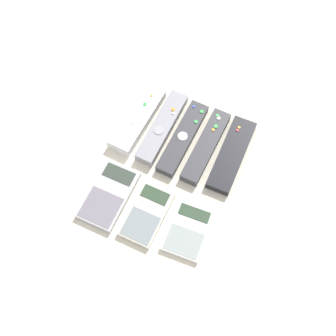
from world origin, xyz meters
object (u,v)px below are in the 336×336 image
calculator_1 (147,214)px  remote_4 (232,155)px  remote_0 (137,119)px  calculator_2 (188,231)px  calculator_0 (109,195)px  remote_2 (183,138)px  remote_1 (162,128)px  remote_3 (206,146)px

calculator_1 → remote_4: bearing=61.9°
remote_0 → calculator_2: remote_0 is taller
calculator_0 → calculator_1: (0.10, -0.01, -0.00)m
remote_2 → calculator_2: bearing=-62.0°
remote_2 → remote_4: 0.12m
remote_1 → remote_3: 0.11m
remote_1 → remote_4: size_ratio=1.04×
remote_4 → calculator_0: bearing=-137.1°
remote_0 → calculator_2: size_ratio=1.55×
remote_0 → calculator_2: (0.21, -0.20, -0.01)m
calculator_2 → remote_1: bearing=123.7°
remote_1 → calculator_0: remote_1 is taller
remote_2 → remote_3: 0.06m
remote_0 → remote_3: bearing=3.1°
remote_2 → remote_4: bearing=5.0°
remote_1 → calculator_2: bearing=-51.6°
remote_0 → remote_3: remote_0 is taller
calculator_1 → calculator_2: size_ratio=1.13×
remote_0 → remote_3: (0.17, -0.00, -0.00)m
remote_0 → calculator_0: size_ratio=1.23×
remote_3 → calculator_0: size_ratio=1.29×
remote_2 → calculator_1: (-0.00, -0.20, -0.00)m
remote_2 → remote_3: (0.06, 0.00, 0.00)m
remote_1 → calculator_1: 0.21m
remote_4 → calculator_2: 0.20m
calculator_1 → calculator_2: bearing=2.6°
calculator_2 → remote_4: bearing=81.2°
remote_3 → remote_4: size_ratio=1.03×
remote_3 → calculator_1: 0.21m
remote_4 → calculator_1: bearing=-119.8°
remote_3 → remote_4: (0.06, 0.00, -0.00)m
remote_0 → calculator_1: 0.24m
calculator_2 → remote_2: bearing=112.8°
remote_3 → calculator_2: bearing=-76.4°
calculator_2 → remote_3: bearing=98.4°
remote_1 → remote_2: (0.06, -0.01, -0.00)m
remote_1 → remote_3: size_ratio=1.01×
remote_1 → calculator_1: bearing=-72.9°
remote_0 → remote_3: size_ratio=0.96×
calculator_2 → calculator_1: bearing=178.4°
remote_2 → remote_3: size_ratio=1.01×
remote_3 → remote_4: 0.06m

